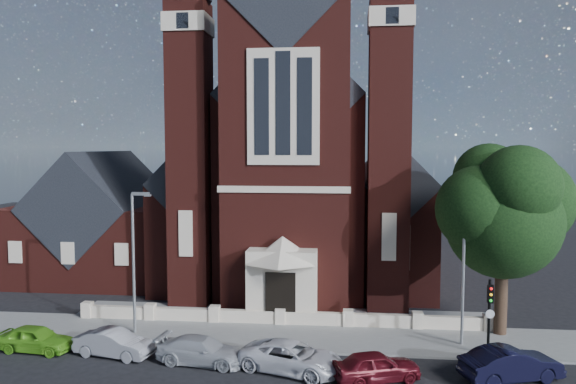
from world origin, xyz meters
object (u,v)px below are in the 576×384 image
Objects in this scene: street_lamp_right at (465,261)px; car_navy at (511,364)px; street_lamp_left at (135,254)px; car_lime_van at (36,339)px; car_dark_red at (376,366)px; car_silver_a at (114,343)px; parish_hall at (104,227)px; car_silver_b at (202,351)px; car_white_suv at (292,357)px; church at (303,175)px; street_tree at (507,213)px; traffic_signal at (490,308)px.

street_lamp_right is 1.75× the size of car_navy.
street_lamp_right is (18.00, 0.00, 0.00)m from street_lamp_left.
car_dark_red is (17.39, -1.89, 0.01)m from car_lime_van.
car_silver_a is (4.32, -0.24, -0.00)m from car_lime_van.
parish_hall reaches higher than car_dark_red.
car_white_suv is (4.49, -0.49, 0.04)m from car_silver_b.
car_white_suv is 1.24× the size of car_dark_red.
church is at bearing 67.34° from street_lamp_left.
car_silver_b is (12.87, -17.79, -3.36)m from parish_hall.
parish_hall is 31.27m from street_tree.
car_silver_b is at bearing 68.61° from car_navy.
street_lamp_right reaches higher than car_dark_red.
church is 26.87m from car_navy.
church reaches higher than car_white_suv.
car_lime_van is at bearing -144.00° from street_lamp_left.
street_tree reaches higher than car_navy.
car_silver_a is at bearing -109.34° from church.
church is 20.84m from street_lamp_left.
street_tree is 2.67× the size of car_dark_red.
street_tree is 17.82m from car_silver_b.
car_silver_b is at bearing -54.12° from parish_hall.
car_white_suv reaches higher than car_silver_a.
car_silver_a is at bearing -174.76° from traffic_signal.
car_navy is at bearing -12.49° from street_lamp_left.
street_lamp_left is at bearing -175.24° from street_tree.
street_tree reaches higher than car_dark_red.
car_silver_b is at bearing -97.85° from church.
car_white_suv is at bearing -46.48° from parish_hall.
car_lime_van is 9.02m from car_silver_b.
traffic_signal is (0.91, -1.57, -2.02)m from street_lamp_right.
traffic_signal reaches higher than car_navy.
parish_hall is at bearing 36.74° from car_navy.
car_white_suv is at bearing -89.14° from car_lime_van.
street_tree is 2.67× the size of traffic_signal.
street_lamp_right is (-2.51, -1.71, -2.36)m from street_tree.
parish_hall is 17.81m from car_lime_van.
church is at bearing 17.16° from parish_hall.
car_silver_b is (4.68, -0.49, -0.02)m from car_silver_a.
car_dark_red is (3.90, -0.67, -0.01)m from car_white_suv.
church is at bearing -22.86° from car_lime_van.
parish_hall is at bearing 18.78° from car_lime_van.
street_tree is at bearing -64.47° from car_silver_a.
street_lamp_left is 2.02× the size of traffic_signal.
car_navy reaches higher than car_silver_b.
car_silver_a is at bearing 92.37° from car_silver_b.
car_lime_van is 0.97× the size of car_silver_a.
car_dark_red is 6.12m from car_navy.
street_lamp_right is at bearing -61.96° from church.
car_silver_a is 4.70m from car_silver_b.
car_silver_b is (-14.13, -2.21, -1.93)m from traffic_signal.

